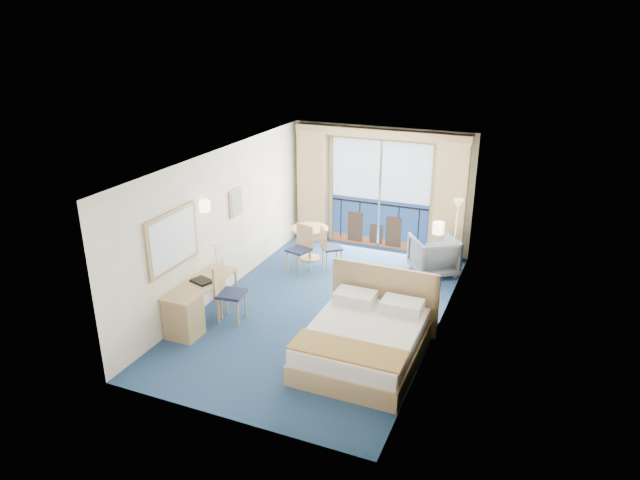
{
  "coord_description": "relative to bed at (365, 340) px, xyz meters",
  "views": [
    {
      "loc": [
        3.42,
        -8.33,
        4.82
      ],
      "look_at": [
        -0.16,
        0.2,
        1.21
      ],
      "focal_mm": 32.0,
      "sensor_mm": 36.0,
      "label": 1
    }
  ],
  "objects": [
    {
      "name": "curtain_right",
      "position": [
        0.38,
        4.3,
        0.96
      ],
      "size": [
        0.65,
        0.22,
        2.55
      ],
      "primitive_type": "cube",
      "color": "#D7B677",
      "rests_on": "room_walls"
    },
    {
      "name": "table_chair_b",
      "position": [
        -2.24,
        2.63,
        0.22
      ],
      "size": [
        0.5,
        0.51,
        0.95
      ],
      "rotation": [
        0.0,
        0.0,
        -0.27
      ],
      "color": "#1C2341",
      "rests_on": "ground"
    },
    {
      "name": "desk",
      "position": [
        -2.89,
        -0.39,
        0.09
      ],
      "size": [
        0.53,
        1.55,
        0.72
      ],
      "color": "tan",
      "rests_on": "ground"
    },
    {
      "name": "mirror",
      "position": [
        -3.14,
        -0.27,
        1.24
      ],
      "size": [
        0.05,
        1.25,
        0.95
      ],
      "color": "tan",
      "rests_on": "room_walls"
    },
    {
      "name": "armchair",
      "position": [
        0.29,
        3.49,
        0.08
      ],
      "size": [
        1.18,
        1.18,
        0.78
      ],
      "primitive_type": "imported",
      "rotation": [
        0.0,
        0.0,
        3.74
      ],
      "color": "#4A4F5A",
      "rests_on": "ground"
    },
    {
      "name": "bed",
      "position": [
        0.0,
        0.0,
        0.0
      ],
      "size": [
        1.78,
        2.12,
        1.12
      ],
      "color": "tan",
      "rests_on": "ground"
    },
    {
      "name": "wall_print",
      "position": [
        -3.14,
        1.68,
        1.29
      ],
      "size": [
        0.04,
        0.42,
        0.52
      ],
      "color": "tan",
      "rests_on": "room_walls"
    },
    {
      "name": "pelmet",
      "position": [
        -1.17,
        4.33,
        2.27
      ],
      "size": [
        3.8,
        0.25,
        0.18
      ],
      "primitive_type": "cube",
      "color": "tan",
      "rests_on": "room_walls"
    },
    {
      "name": "round_table",
      "position": [
        -2.31,
        3.21,
        0.22
      ],
      "size": [
        0.78,
        0.78,
        0.7
      ],
      "color": "tan",
      "rests_on": "ground"
    },
    {
      "name": "phone",
      "position": [
        0.57,
        1.31,
        0.26
      ],
      "size": [
        0.18,
        0.15,
        0.07
      ],
      "primitive_type": "cube",
      "rotation": [
        0.0,
        0.0,
        -0.18
      ],
      "color": "white",
      "rests_on": "nightstand"
    },
    {
      "name": "nightstand",
      "position": [
        0.61,
        1.33,
        -0.05
      ],
      "size": [
        0.41,
        0.39,
        0.53
      ],
      "primitive_type": "cube",
      "color": "#9F8654",
      "rests_on": "ground"
    },
    {
      "name": "balcony_door",
      "position": [
        -1.17,
        4.45,
        0.83
      ],
      "size": [
        2.36,
        0.03,
        2.52
      ],
      "color": "navy",
      "rests_on": "room_walls"
    },
    {
      "name": "sconce_right",
      "position": [
        0.77,
        1.08,
        1.54
      ],
      "size": [
        0.18,
        0.18,
        0.18
      ],
      "primitive_type": "cylinder",
      "color": "#FFE2B2",
      "rests_on": "room_walls"
    },
    {
      "name": "desk_lamp",
      "position": [
        -2.91,
        0.56,
        0.77
      ],
      "size": [
        0.13,
        0.13,
        0.48
      ],
      "color": "silver",
      "rests_on": "desk"
    },
    {
      "name": "room_walls",
      "position": [
        -1.17,
        1.23,
        1.46
      ],
      "size": [
        4.04,
        6.54,
        2.72
      ],
      "color": "beige",
      "rests_on": "ground"
    },
    {
      "name": "sconce_left",
      "position": [
        -3.11,
        0.63,
        1.54
      ],
      "size": [
        0.18,
        0.18,
        0.18
      ],
      "primitive_type": "cylinder",
      "color": "#FFE2B2",
      "rests_on": "room_walls"
    },
    {
      "name": "desk_chair",
      "position": [
        -2.55,
        0.25,
        0.26
      ],
      "size": [
        0.51,
        0.5,
        1.01
      ],
      "rotation": [
        0.0,
        0.0,
        1.72
      ],
      "color": "#1C2341",
      "rests_on": "ground"
    },
    {
      "name": "folder",
      "position": [
        -2.89,
        0.05,
        0.43
      ],
      "size": [
        0.4,
        0.34,
        0.03
      ],
      "primitive_type": "cube",
      "rotation": [
        0.0,
        0.0,
        -0.3
      ],
      "color": "black",
      "rests_on": "desk"
    },
    {
      "name": "table_chair_a",
      "position": [
        -1.78,
        2.94,
        0.18
      ],
      "size": [
        0.54,
        0.54,
        0.88
      ],
      "rotation": [
        0.0,
        0.0,
        2.25
      ],
      "color": "#1C2341",
      "rests_on": "ground"
    },
    {
      "name": "floor_lamp",
      "position": [
        0.66,
        3.6,
        0.87
      ],
      "size": [
        0.22,
        0.22,
        1.57
      ],
      "color": "silver",
      "rests_on": "ground"
    },
    {
      "name": "floor",
      "position": [
        -1.17,
        1.23,
        -0.31
      ],
      "size": [
        6.5,
        6.5,
        0.0
      ],
      "primitive_type": "plane",
      "color": "navy",
      "rests_on": "ground"
    },
    {
      "name": "curtain_left",
      "position": [
        -2.72,
        4.3,
        0.96
      ],
      "size": [
        0.65,
        0.22,
        2.55
      ],
      "primitive_type": "cube",
      "color": "#D7B677",
      "rests_on": "room_walls"
    }
  ]
}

